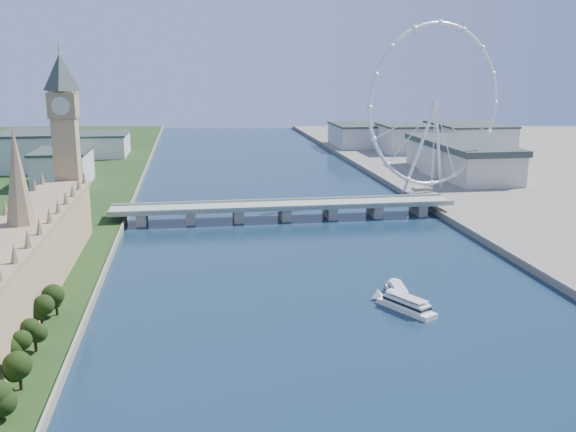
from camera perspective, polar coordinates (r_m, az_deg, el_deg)
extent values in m
cube|color=tan|center=(288.54, -22.28, -3.82)|extent=(24.00, 200.00, 28.00)
cone|color=#937A59|center=(280.68, -22.93, 3.23)|extent=(12.00, 12.00, 40.00)
cube|color=tan|center=(386.50, -19.00, 4.56)|extent=(13.00, 13.00, 80.00)
cube|color=#937A59|center=(383.32, -19.36, 9.28)|extent=(15.00, 15.00, 14.00)
pyramid|color=#2D3833|center=(382.73, -19.69, 13.46)|extent=(20.02, 20.02, 20.00)
cube|color=gray|center=(412.22, -0.31, 0.92)|extent=(220.00, 22.00, 2.00)
cube|color=gray|center=(410.33, -12.84, -0.16)|extent=(6.00, 20.00, 7.50)
cube|color=gray|center=(409.12, -8.65, -0.02)|extent=(6.00, 20.00, 7.50)
cube|color=gray|center=(410.10, -4.46, 0.13)|extent=(6.00, 20.00, 7.50)
cube|color=gray|center=(413.26, -0.30, 0.27)|extent=(6.00, 20.00, 7.50)
cube|color=gray|center=(418.56, 3.76, 0.41)|extent=(6.00, 20.00, 7.50)
cube|color=gray|center=(425.91, 7.71, 0.55)|extent=(6.00, 20.00, 7.50)
cube|color=gray|center=(435.21, 11.50, 0.67)|extent=(6.00, 20.00, 7.50)
torus|color=silver|center=(488.03, 12.99, 9.58)|extent=(113.60, 39.12, 118.60)
cylinder|color=silver|center=(488.03, 12.99, 9.58)|extent=(7.25, 6.61, 6.00)
cube|color=gray|center=(504.09, 11.88, 2.40)|extent=(14.00, 10.00, 2.00)
cube|color=beige|center=(544.07, -19.36, 4.00)|extent=(40.00, 60.00, 26.00)
cube|color=beige|center=(639.10, -21.48, 5.39)|extent=(60.00, 80.00, 32.00)
cube|color=beige|center=(709.18, -16.11, 6.08)|extent=(50.00, 70.00, 22.00)
cube|color=beige|center=(723.44, 10.72, 6.75)|extent=(60.00, 60.00, 28.00)
cube|color=beige|center=(727.11, 15.74, 6.59)|extent=(70.00, 90.00, 30.00)
cube|color=beige|center=(768.91, 6.40, 7.12)|extent=(60.00, 80.00, 24.00)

